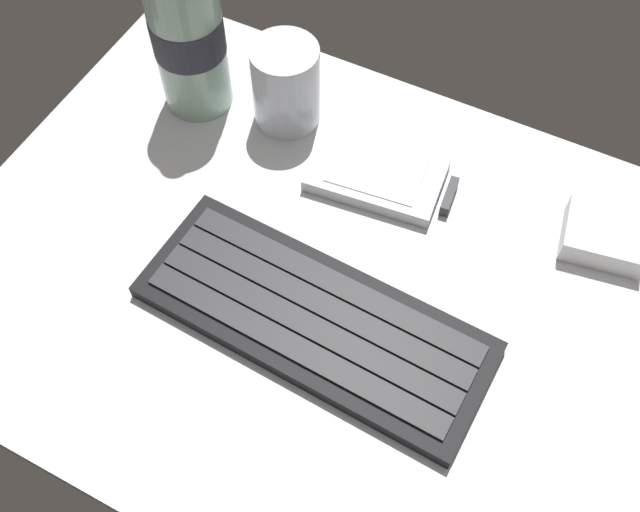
# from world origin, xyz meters

# --- Properties ---
(ground_plane) EXTENTS (0.64, 0.48, 0.03)m
(ground_plane) POSITION_xyz_m (0.00, -0.00, -0.01)
(ground_plane) COLOR silver
(keyboard) EXTENTS (0.30, 0.12, 0.02)m
(keyboard) POSITION_xyz_m (0.02, -0.04, 0.01)
(keyboard) COLOR black
(keyboard) RESTS_ON ground_plane
(handheld_device) EXTENTS (0.13, 0.09, 0.02)m
(handheld_device) POSITION_xyz_m (0.01, 0.12, 0.01)
(handheld_device) COLOR #B7BABF
(handheld_device) RESTS_ON ground_plane
(juice_cup) EXTENTS (0.06, 0.06, 0.09)m
(juice_cup) POSITION_xyz_m (-0.11, 0.15, 0.04)
(juice_cup) COLOR silver
(juice_cup) RESTS_ON ground_plane
(water_bottle) EXTENTS (0.07, 0.07, 0.21)m
(water_bottle) POSITION_xyz_m (-0.20, 0.13, 0.09)
(water_bottle) COLOR #9EC1A8
(water_bottle) RESTS_ON ground_plane
(charger_block) EXTENTS (0.08, 0.07, 0.02)m
(charger_block) POSITION_xyz_m (0.21, 0.14, 0.01)
(charger_block) COLOR white
(charger_block) RESTS_ON ground_plane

